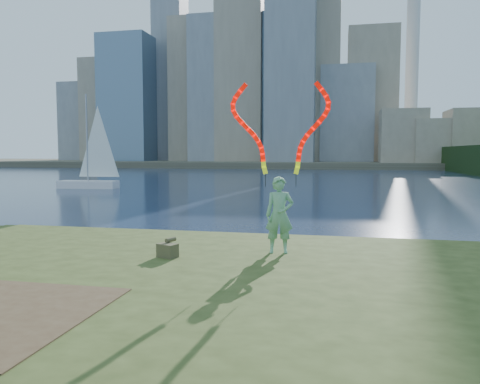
# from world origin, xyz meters

# --- Properties ---
(ground) EXTENTS (320.00, 320.00, 0.00)m
(ground) POSITION_xyz_m (0.00, 0.00, 0.00)
(ground) COLOR #1B2944
(ground) RESTS_ON ground
(grassy_knoll) EXTENTS (20.00, 18.00, 0.80)m
(grassy_knoll) POSITION_xyz_m (0.00, -2.30, 0.34)
(grassy_knoll) COLOR #334217
(grassy_knoll) RESTS_ON ground
(far_shore) EXTENTS (320.00, 40.00, 1.20)m
(far_shore) POSITION_xyz_m (0.00, 95.00, 0.60)
(far_shore) COLOR #474234
(far_shore) RESTS_ON ground
(woman_with_ribbons) EXTENTS (2.06, 0.51, 4.07)m
(woman_with_ribbons) POSITION_xyz_m (1.39, 1.65, 2.20)
(woman_with_ribbons) COLOR #17792C
(woman_with_ribbons) RESTS_ON grassy_knoll
(canvas_bag) EXTENTS (0.48, 0.54, 0.39)m
(canvas_bag) POSITION_xyz_m (-0.88, 0.69, 0.96)
(canvas_bag) COLOR #4B4D2A
(canvas_bag) RESTS_ON grassy_knoll
(sailboat) EXTENTS (5.29, 2.01, 7.96)m
(sailboat) POSITION_xyz_m (-17.88, 27.41, 1.37)
(sailboat) COLOR white
(sailboat) RESTS_ON ground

